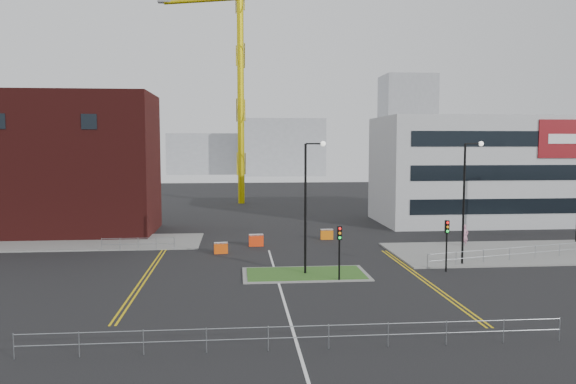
# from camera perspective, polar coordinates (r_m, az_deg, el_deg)

# --- Properties ---
(ground) EXTENTS (200.00, 200.00, 0.00)m
(ground) POSITION_cam_1_polar(r_m,az_deg,el_deg) (31.18, -0.15, -11.85)
(ground) COLOR black
(ground) RESTS_ON ground
(pavement_left) EXTENTS (28.00, 8.00, 0.12)m
(pavement_left) POSITION_cam_1_polar(r_m,az_deg,el_deg) (55.31, -23.52, -4.79)
(pavement_left) COLOR slate
(pavement_left) RESTS_ON ground
(pavement_right) EXTENTS (24.00, 10.00, 0.12)m
(pavement_right) POSITION_cam_1_polar(r_m,az_deg,el_deg) (50.98, 23.90, -5.60)
(pavement_right) COLOR slate
(pavement_right) RESTS_ON ground
(island_kerb) EXTENTS (8.60, 4.60, 0.08)m
(island_kerb) POSITION_cam_1_polar(r_m,az_deg,el_deg) (39.06, 1.76, -8.33)
(island_kerb) COLOR slate
(island_kerb) RESTS_ON ground
(grass_island) EXTENTS (8.00, 4.00, 0.12)m
(grass_island) POSITION_cam_1_polar(r_m,az_deg,el_deg) (39.06, 1.76, -8.30)
(grass_island) COLOR #2B541C
(grass_island) RESTS_ON ground
(brick_building) EXTENTS (24.20, 10.07, 14.24)m
(brick_building) POSITION_cam_1_polar(r_m,az_deg,el_deg) (61.26, -24.62, 2.47)
(brick_building) COLOR #451211
(brick_building) RESTS_ON ground
(office_block) EXTENTS (25.00, 12.20, 12.00)m
(office_block) POSITION_cam_1_polar(r_m,az_deg,el_deg) (68.10, 19.69, 2.12)
(office_block) COLOR #AFB1B4
(office_block) RESTS_ON ground
(tower_crane) EXTENTS (50.66, 17.51, 35.52)m
(tower_crane) POSITION_cam_1_polar(r_m,az_deg,el_deg) (84.56, -0.84, 15.57)
(tower_crane) COLOR gold
(tower_crane) RESTS_ON ground
(streetlamp_island) EXTENTS (1.46, 0.36, 9.18)m
(streetlamp_island) POSITION_cam_1_polar(r_m,az_deg,el_deg) (38.22, 2.11, -0.46)
(streetlamp_island) COLOR black
(streetlamp_island) RESTS_ON ground
(streetlamp_right_near) EXTENTS (1.46, 0.36, 9.18)m
(streetlamp_right_near) POSITION_cam_1_polar(r_m,az_deg,el_deg) (43.31, 17.71, -0.06)
(streetlamp_right_near) COLOR black
(streetlamp_right_near) RESTS_ON ground
(traffic_light_island) EXTENTS (0.28, 0.33, 3.65)m
(traffic_light_island) POSITION_cam_1_polar(r_m,az_deg,el_deg) (36.89, 5.25, -5.13)
(traffic_light_island) COLOR black
(traffic_light_island) RESTS_ON ground
(traffic_light_right) EXTENTS (0.28, 0.33, 3.65)m
(traffic_light_right) POSITION_cam_1_polar(r_m,az_deg,el_deg) (40.96, 15.84, -4.29)
(traffic_light_right) COLOR black
(traffic_light_right) RESTS_ON ground
(railing_front) EXTENTS (24.05, 0.05, 1.10)m
(railing_front) POSITION_cam_1_polar(r_m,az_deg,el_deg) (25.26, 1.09, -14.06)
(railing_front) COLOR gray
(railing_front) RESTS_ON ground
(railing_left) EXTENTS (6.05, 0.05, 1.10)m
(railing_left) POSITION_cam_1_polar(r_m,az_deg,el_deg) (49.17, -14.98, -4.91)
(railing_left) COLOR gray
(railing_left) RESTS_ON ground
(railing_right) EXTENTS (19.05, 5.05, 1.10)m
(railing_right) POSITION_cam_1_polar(r_m,az_deg,el_deg) (47.99, 23.82, -5.36)
(railing_right) COLOR gray
(railing_right) RESTS_ON ground
(centre_line) EXTENTS (0.15, 30.00, 0.01)m
(centre_line) POSITION_cam_1_polar(r_m,az_deg,el_deg) (33.09, -0.46, -10.84)
(centre_line) COLOR silver
(centre_line) RESTS_ON ground
(yellow_left_a) EXTENTS (0.12, 24.00, 0.01)m
(yellow_left_a) POSITION_cam_1_polar(r_m,az_deg,el_deg) (41.24, -14.09, -7.82)
(yellow_left_a) COLOR gold
(yellow_left_a) RESTS_ON ground
(yellow_left_b) EXTENTS (0.12, 24.00, 0.01)m
(yellow_left_b) POSITION_cam_1_polar(r_m,az_deg,el_deg) (41.19, -13.68, -7.82)
(yellow_left_b) COLOR gold
(yellow_left_b) RESTS_ON ground
(yellow_right_a) EXTENTS (0.12, 20.00, 0.01)m
(yellow_right_a) POSITION_cam_1_polar(r_m,az_deg,el_deg) (38.80, 13.32, -8.61)
(yellow_right_a) COLOR gold
(yellow_right_a) RESTS_ON ground
(yellow_right_b) EXTENTS (0.12, 20.00, 0.01)m
(yellow_right_b) POSITION_cam_1_polar(r_m,az_deg,el_deg) (38.89, 13.74, -8.59)
(yellow_right_b) COLOR gold
(yellow_right_b) RESTS_ON ground
(skyline_a) EXTENTS (18.00, 12.00, 22.00)m
(skyline_a) POSITION_cam_1_polar(r_m,az_deg,el_deg) (154.34, -19.30, 5.40)
(skyline_a) COLOR gray
(skyline_a) RESTS_ON ground
(skyline_b) EXTENTS (24.00, 12.00, 16.00)m
(skyline_b) POSITION_cam_1_polar(r_m,az_deg,el_deg) (160.24, -0.68, 4.57)
(skyline_b) COLOR gray
(skyline_b) RESTS_ON ground
(skyline_c) EXTENTS (14.00, 12.00, 28.00)m
(skyline_c) POSITION_cam_1_polar(r_m,az_deg,el_deg) (161.98, 11.98, 6.59)
(skyline_c) COLOR gray
(skyline_c) RESTS_ON ground
(skyline_d) EXTENTS (30.00, 12.00, 12.00)m
(skyline_d) POSITION_cam_1_polar(r_m,az_deg,el_deg) (169.85, -7.03, 3.88)
(skyline_d) COLOR gray
(skyline_d) RESTS_ON ground
(pedestrian) EXTENTS (0.84, 0.68, 1.98)m
(pedestrian) POSITION_cam_1_polar(r_m,az_deg,el_deg) (51.44, 17.52, -4.26)
(pedestrian) COLOR #C57F99
(pedestrian) RESTS_ON ground
(barrier_left) EXTENTS (1.29, 0.49, 1.07)m
(barrier_left) POSITION_cam_1_polar(r_m,az_deg,el_deg) (49.56, -3.25, -4.86)
(barrier_left) COLOR #FA390D
(barrier_left) RESTS_ON ground
(barrier_mid) EXTENTS (1.15, 0.51, 0.94)m
(barrier_mid) POSITION_cam_1_polar(r_m,az_deg,el_deg) (46.54, -6.84, -5.62)
(barrier_mid) COLOR #E14D0C
(barrier_mid) RESTS_ON ground
(barrier_right) EXTENTS (1.17, 0.40, 0.98)m
(barrier_right) POSITION_cam_1_polar(r_m,az_deg,el_deg) (53.09, 3.96, -4.26)
(barrier_right) COLOR orange
(barrier_right) RESTS_ON ground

